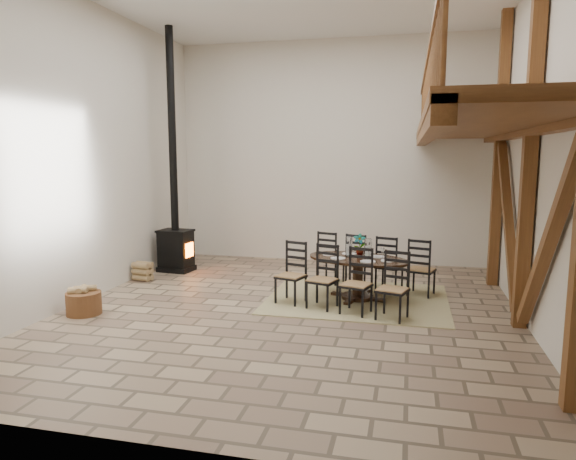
% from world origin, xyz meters
% --- Properties ---
extents(ground, '(8.00, 8.00, 0.00)m').
position_xyz_m(ground, '(0.00, 0.00, 0.00)').
color(ground, tan).
rests_on(ground, ground).
extents(room_shell, '(7.02, 8.02, 5.01)m').
position_xyz_m(room_shell, '(1.19, 0.00, 3.01)').
color(room_shell, beige).
rests_on(room_shell, ground).
extents(rug, '(3.00, 2.50, 0.02)m').
position_xyz_m(rug, '(0.98, 0.87, 0.01)').
color(rug, '#C6B87F').
rests_on(rug, ground).
extents(dining_table, '(2.64, 2.49, 1.13)m').
position_xyz_m(dining_table, '(0.98, 0.87, 0.37)').
color(dining_table, black).
rests_on(dining_table, ground).
extents(wood_stove, '(0.73, 0.59, 5.00)m').
position_xyz_m(wood_stove, '(-2.98, 2.18, 1.12)').
color(wood_stove, black).
rests_on(wood_stove, ground).
extents(log_basket, '(0.53, 0.53, 0.44)m').
position_xyz_m(log_basket, '(-3.06, -0.92, 0.19)').
color(log_basket, brown).
rests_on(log_basket, ground).
extents(log_stack, '(0.39, 0.30, 0.37)m').
position_xyz_m(log_stack, '(-3.25, 1.24, 0.18)').
color(log_stack, '#A08859').
rests_on(log_stack, ground).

